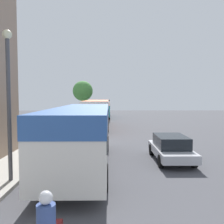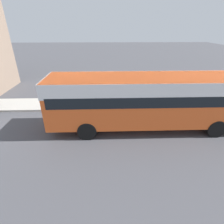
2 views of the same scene
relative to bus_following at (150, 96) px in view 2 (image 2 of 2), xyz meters
The scene contains 2 objects.
bus_following is the anchor object (origin of this frame).
pedestrian_near_curb 4.80m from the bus_following, 144.17° to the right, with size 0.33×0.33×1.70m.
Camera 2 is at (7.17, 23.03, 5.45)m, focal length 28.00 mm.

